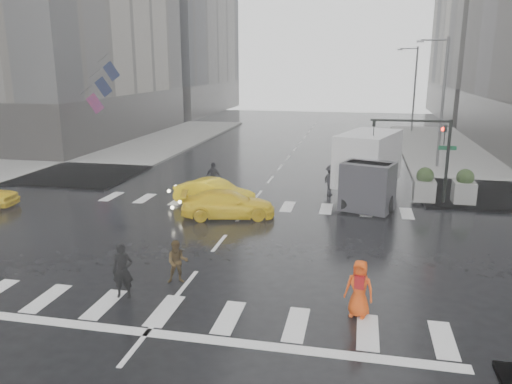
% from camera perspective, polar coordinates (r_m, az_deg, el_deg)
% --- Properties ---
extents(ground, '(120.00, 120.00, 0.00)m').
position_cam_1_polar(ground, '(20.92, -4.21, -5.84)').
color(ground, black).
rests_on(ground, ground).
extents(sidewalk_nw, '(35.00, 35.00, 0.15)m').
position_cam_1_polar(sidewalk_nw, '(44.69, -22.45, 4.12)').
color(sidewalk_nw, gray).
rests_on(sidewalk_nw, ground).
extents(road_markings, '(18.00, 48.00, 0.01)m').
position_cam_1_polar(road_markings, '(20.92, -4.21, -5.82)').
color(road_markings, silver).
rests_on(road_markings, ground).
extents(traffic_signal_pole, '(4.45, 0.42, 4.50)m').
position_cam_1_polar(traffic_signal_pole, '(27.37, 19.12, 5.20)').
color(traffic_signal_pole, black).
rests_on(traffic_signal_pole, ground).
extents(street_lamp_near, '(2.15, 0.22, 9.00)m').
position_cam_1_polar(street_lamp_near, '(37.30, 20.40, 10.04)').
color(street_lamp_near, '#59595B').
rests_on(street_lamp_near, ground).
extents(street_lamp_far, '(2.15, 0.22, 9.00)m').
position_cam_1_polar(street_lamp_far, '(57.14, 17.57, 11.49)').
color(street_lamp_far, '#59595B').
rests_on(street_lamp_far, ground).
extents(planter_west, '(1.10, 1.10, 1.80)m').
position_cam_1_polar(planter_west, '(27.79, 14.60, 0.97)').
color(planter_west, gray).
rests_on(planter_west, ground).
extents(planter_mid, '(1.10, 1.10, 1.80)m').
position_cam_1_polar(planter_mid, '(27.97, 18.69, 0.75)').
color(planter_mid, gray).
rests_on(planter_mid, ground).
extents(planter_east, '(1.10, 1.10, 1.80)m').
position_cam_1_polar(planter_east, '(28.29, 22.70, 0.53)').
color(planter_east, gray).
rests_on(planter_east, ground).
extents(flag_cluster, '(2.87, 3.06, 4.69)m').
position_cam_1_polar(flag_cluster, '(42.67, -17.40, 11.66)').
color(flag_cluster, '#59595B').
rests_on(flag_cluster, ground).
extents(pedestrian_black, '(1.16, 1.17, 2.43)m').
position_cam_1_polar(pedestrian_black, '(16.25, -15.15, -6.47)').
color(pedestrian_black, black).
rests_on(pedestrian_black, ground).
extents(pedestrian_brown, '(0.87, 0.78, 1.50)m').
position_cam_1_polar(pedestrian_brown, '(17.21, -8.97, -7.89)').
color(pedestrian_brown, '#423117').
rests_on(pedestrian_brown, ground).
extents(pedestrian_orange, '(0.96, 0.75, 1.74)m').
position_cam_1_polar(pedestrian_orange, '(15.14, 11.72, -10.73)').
color(pedestrian_orange, '#DA460F').
rests_on(pedestrian_orange, ground).
extents(pedestrian_far_a, '(1.17, 0.89, 1.77)m').
position_cam_1_polar(pedestrian_far_a, '(28.80, -4.85, 1.65)').
color(pedestrian_far_a, black).
rests_on(pedestrian_far_a, ground).
extents(pedestrian_far_b, '(1.18, 1.22, 1.69)m').
position_cam_1_polar(pedestrian_far_b, '(28.60, 8.52, 1.37)').
color(pedestrian_far_b, black).
rests_on(pedestrian_far_b, ground).
extents(taxi_mid, '(4.51, 2.55, 1.41)m').
position_cam_1_polar(taxi_mid, '(25.98, -4.75, -0.17)').
color(taxi_mid, yellow).
rests_on(taxi_mid, ground).
extents(taxi_rear, '(4.31, 2.74, 1.31)m').
position_cam_1_polar(taxi_rear, '(24.17, -3.21, -1.38)').
color(taxi_rear, yellow).
rests_on(taxi_rear, ground).
extents(box_truck, '(2.51, 6.70, 3.56)m').
position_cam_1_polar(box_truck, '(27.73, 12.67, 2.99)').
color(box_truck, silver).
rests_on(box_truck, ground).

